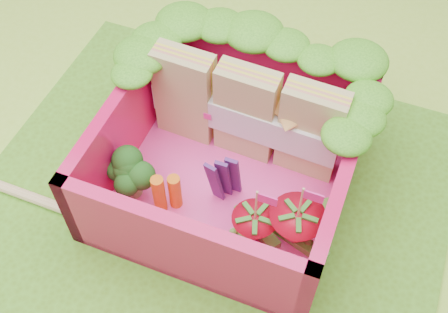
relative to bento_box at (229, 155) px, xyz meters
name	(u,v)px	position (x,y,z in m)	size (l,w,h in m)	color
ground	(200,224)	(-0.06, -0.29, -0.31)	(14.00, 14.00, 0.00)	#A7D93D
placemat	(200,223)	(-0.06, -0.29, -0.29)	(2.60, 2.60, 0.03)	#589722
bento_floor	(229,181)	(0.00, 0.00, -0.25)	(1.30, 1.30, 0.05)	#F93FA0
bento_box	(229,155)	(0.00, 0.00, 0.00)	(1.30, 1.30, 0.55)	#E41354
lettuce_ruffle	(259,58)	(0.00, 0.44, 0.33)	(1.43, 0.76, 0.11)	#2D8017
sandwich_stack	(247,113)	(0.01, 0.26, 0.07)	(1.10, 0.21, 0.60)	tan
broccoli	(128,173)	(-0.48, -0.28, -0.04)	(0.30, 0.30, 0.26)	#74AF54
carrot_sticks	(167,193)	(-0.25, -0.29, -0.09)	(0.14, 0.13, 0.28)	orange
purple_wedges	(224,179)	(0.02, -0.13, -0.04)	(0.15, 0.10, 0.38)	#451A5D
strawberry_left	(254,229)	(0.26, -0.32, -0.10)	(0.24, 0.24, 0.48)	red
strawberry_right	(295,229)	(0.46, -0.26, -0.08)	(0.28, 0.28, 0.52)	red
snap_peas	(278,229)	(0.36, -0.22, -0.20)	(0.58, 0.59, 0.05)	#67BA3A
chopsticks	(8,189)	(-1.15, -0.51, -0.25)	(2.39, 0.07, 0.05)	#E4B87D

